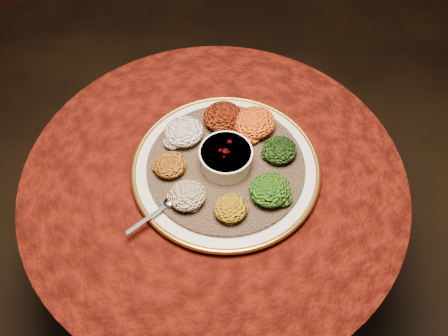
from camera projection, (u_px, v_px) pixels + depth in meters
table at (215, 214)px, 1.38m from camera, size 0.96×0.96×0.73m
platter at (226, 168)px, 1.24m from camera, size 0.51×0.51×0.02m
injera at (226, 166)px, 1.23m from camera, size 0.52×0.52×0.01m
stew_bowl at (226, 157)px, 1.20m from camera, size 0.13×0.13×0.05m
spoon at (168, 204)px, 1.15m from camera, size 0.15×0.04×0.01m
portion_ayib at (184, 132)px, 1.25m from camera, size 0.10×0.09×0.05m
portion_kitfo at (223, 116)px, 1.28m from camera, size 0.10×0.10×0.05m
portion_tikil at (255, 123)px, 1.27m from camera, size 0.11×0.10×0.05m
portion_gomen at (279, 150)px, 1.22m from camera, size 0.09×0.08×0.04m
portion_mixveg at (270, 190)px, 1.15m from camera, size 0.10×0.09×0.05m
portion_kik at (231, 208)px, 1.13m from camera, size 0.08×0.08×0.04m
portion_timatim at (187, 195)px, 1.15m from camera, size 0.09×0.08×0.04m
portion_shiro at (170, 165)px, 1.20m from camera, size 0.08×0.08×0.04m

